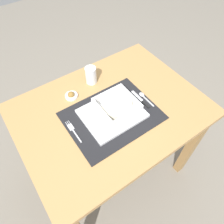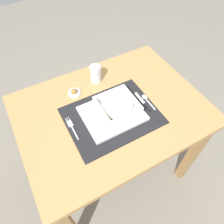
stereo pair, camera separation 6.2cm
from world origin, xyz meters
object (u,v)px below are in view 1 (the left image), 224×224
Objects in this scene: condiment_saucer at (71,95)px; fork at (73,130)px; spoon at (143,96)px; porridge_bowl at (117,107)px; drinking_glass at (91,76)px; butter_knife at (142,100)px; dining_table at (111,121)px.

fork is at bearing -116.60° from condiment_saucer.
condiment_saucer reaches higher than spoon.
drinking_glass is (0.01, 0.25, 0.00)m from porridge_bowl.
condiment_saucer is at bearing 66.97° from fork.
spoon is 0.03m from butter_knife.
dining_table is 0.25m from condiment_saucer.
spoon is (0.39, -0.03, 0.00)m from fork.
fork is (-0.23, 0.03, -0.03)m from porridge_bowl.
butter_knife reaches higher than dining_table.
porridge_bowl is 1.29× the size of butter_knife.
drinking_glass is (0.02, 0.21, 0.15)m from dining_table.
dining_table is at bearing -56.03° from condiment_saucer.
butter_knife is at bearing -17.18° from dining_table.
butter_knife is at bearing -39.44° from condiment_saucer.
condiment_saucer is (-0.13, 0.21, -0.03)m from porridge_bowl.
condiment_saucer is (-0.12, 0.18, 0.12)m from dining_table.
drinking_glass is (0.24, 0.22, 0.04)m from fork.
spoon is 0.29m from drinking_glass.
spoon reaches higher than fork.
fork is 0.32m from drinking_glass.
dining_table is at bearing -95.66° from drinking_glass.
spoon is 1.70× the size of condiment_saucer.
spoon is at bearing -35.04° from condiment_saucer.
spoon is at bearing 33.90° from butter_knife.
butter_knife is 0.36m from condiment_saucer.
porridge_bowl is 2.70× the size of condiment_saucer.
fork reaches higher than dining_table.
condiment_saucer reaches higher than dining_table.
drinking_glass reaches higher than butter_knife.
spoon is at bearing -57.17° from drinking_glass.
butter_knife is (-0.02, -0.02, -0.00)m from spoon.
porridge_bowl is at bearing -91.96° from drinking_glass.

